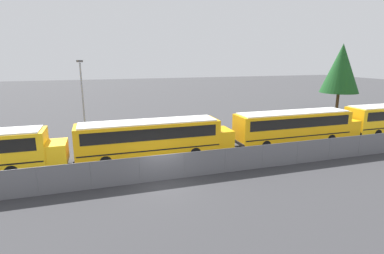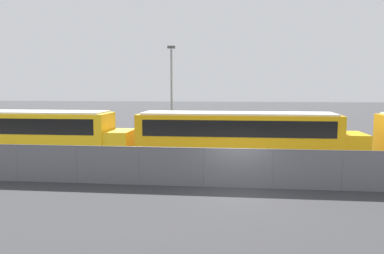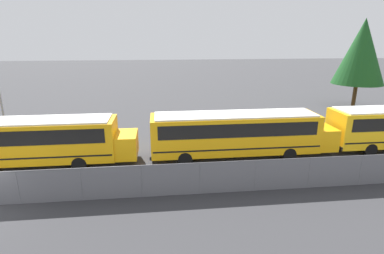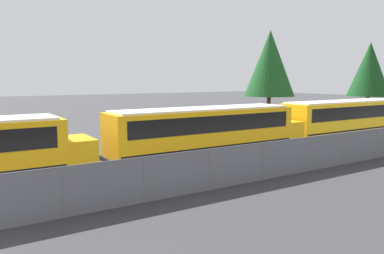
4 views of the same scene
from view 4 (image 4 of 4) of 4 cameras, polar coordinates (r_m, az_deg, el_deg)
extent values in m
cylinder|color=slate|center=(13.50, -19.18, -9.46)|extent=(0.07, 0.07, 1.77)
cylinder|color=slate|center=(14.42, -7.38, -8.03)|extent=(0.07, 0.07, 1.77)
cylinder|color=slate|center=(15.86, 2.58, -6.56)|extent=(0.07, 0.07, 1.77)
cylinder|color=slate|center=(17.70, 10.63, -5.21)|extent=(0.07, 0.07, 1.77)
cylinder|color=slate|center=(19.83, 17.03, -4.06)|extent=(0.07, 0.07, 1.77)
cylinder|color=slate|center=(22.16, 22.13, -3.11)|extent=(0.07, 0.07, 1.77)
cylinder|color=slate|center=(24.63, 26.23, -2.32)|extent=(0.07, 0.07, 1.77)
cube|color=orange|center=(18.41, -17.12, -3.90)|extent=(1.36, 2.36, 1.51)
cylinder|color=black|center=(19.21, -26.17, -6.18)|extent=(0.91, 0.28, 0.91)
cylinder|color=black|center=(16.96, -25.32, -7.86)|extent=(0.91, 0.28, 0.91)
cube|color=orange|center=(21.39, 1.85, -0.68)|extent=(11.31, 2.57, 2.52)
cube|color=black|center=(21.32, 1.86, 0.80)|extent=(10.41, 2.61, 0.91)
cube|color=black|center=(21.50, 1.85, -2.54)|extent=(11.08, 2.60, 0.10)
cube|color=orange|center=(25.51, 13.73, -0.72)|extent=(1.36, 2.36, 1.51)
cube|color=black|center=(19.05, -12.61, -5.24)|extent=(0.12, 2.57, 0.24)
cube|color=silver|center=(21.25, 1.87, 2.82)|extent=(10.75, 2.31, 0.10)
cylinder|color=black|center=(24.58, 7.12, -2.65)|extent=(0.91, 0.28, 0.91)
cylinder|color=black|center=(22.86, 10.81, -3.48)|extent=(0.91, 0.28, 0.91)
cylinder|color=black|center=(20.93, -7.98, -4.42)|extent=(0.91, 0.28, 0.91)
cylinder|color=black|center=(18.88, -5.07, -5.67)|extent=(0.91, 0.28, 0.91)
cube|color=yellow|center=(30.69, 22.20, 1.22)|extent=(11.31, 2.57, 2.52)
cube|color=black|center=(30.64, 22.25, 2.25)|extent=(10.41, 2.61, 0.91)
cube|color=black|center=(30.77, 22.14, -0.09)|extent=(11.08, 2.60, 0.10)
cube|color=black|center=(26.43, 14.83, -1.81)|extent=(0.12, 2.57, 0.24)
cube|color=silver|center=(30.59, 22.32, 3.66)|extent=(10.75, 2.31, 0.10)
cylinder|color=black|center=(34.35, 23.95, -0.39)|extent=(0.91, 0.28, 0.91)
cylinder|color=black|center=(28.84, 16.13, -1.41)|extent=(0.91, 0.28, 0.91)
cylinder|color=black|center=(27.37, 19.75, -2.01)|extent=(0.91, 0.28, 0.91)
cylinder|color=#51381E|center=(43.06, 11.59, 2.78)|extent=(0.44, 0.44, 2.78)
cone|color=#194C1E|center=(42.97, 11.76, 9.47)|extent=(5.59, 5.59, 7.27)
cylinder|color=#51381E|center=(55.14, 25.14, 3.02)|extent=(0.44, 0.44, 2.43)
cone|color=#144219|center=(55.05, 25.41, 7.96)|extent=(5.44, 5.44, 7.08)
camera|label=1|loc=(8.59, -168.30, 15.37)|focal=28.00mm
camera|label=2|loc=(4.35, 174.67, -9.78)|focal=35.00mm
camera|label=3|loc=(7.68, 73.05, 27.59)|focal=28.00mm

